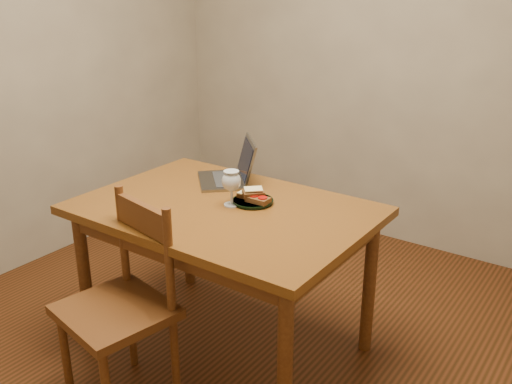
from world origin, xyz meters
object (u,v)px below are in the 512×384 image
Objects in this scene: chair at (120,297)px; plate at (253,201)px; laptop at (233,170)px; table at (225,224)px; milk_glass at (232,188)px.

chair is 0.73m from plate.
laptop is (-0.05, 0.83, 0.31)m from chair.
table is 0.37m from laptop.
table is 2.65× the size of chair.
chair is 2.58× the size of plate.
chair is 2.94× the size of milk_glass.
table is at bearing -126.44° from plate.
milk_glass is (-0.06, -0.08, 0.08)m from plate.
chair is at bearing -40.86° from laptop.
plate is at bearing 51.45° from milk_glass.
milk_glass is (0.02, 0.03, 0.17)m from table.
laptop is (-0.26, 0.19, 0.05)m from plate.
milk_glass reaches higher than chair.
table is 0.17m from milk_glass.
table is at bearing -120.77° from milk_glass.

